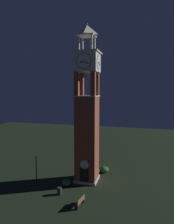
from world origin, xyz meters
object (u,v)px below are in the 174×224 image
clock_tower (87,118)px  park_bench (80,202)px  trash_bin (59,191)px  lamp_post (36,164)px

clock_tower → park_bench: size_ratio=11.98×
trash_bin → clock_tower: bearing=65.1°
clock_tower → trash_bin: size_ratio=24.70×
clock_tower → lamp_post: bearing=-155.2°
lamp_post → trash_bin: size_ratio=4.52×
clock_tower → lamp_post: clock_tower is taller
clock_tower → lamp_post: (-5.82, -2.69, -5.71)m
trash_bin → lamp_post: bearing=155.9°
clock_tower → park_bench: bearing=-81.5°
park_bench → trash_bin: bearing=150.5°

